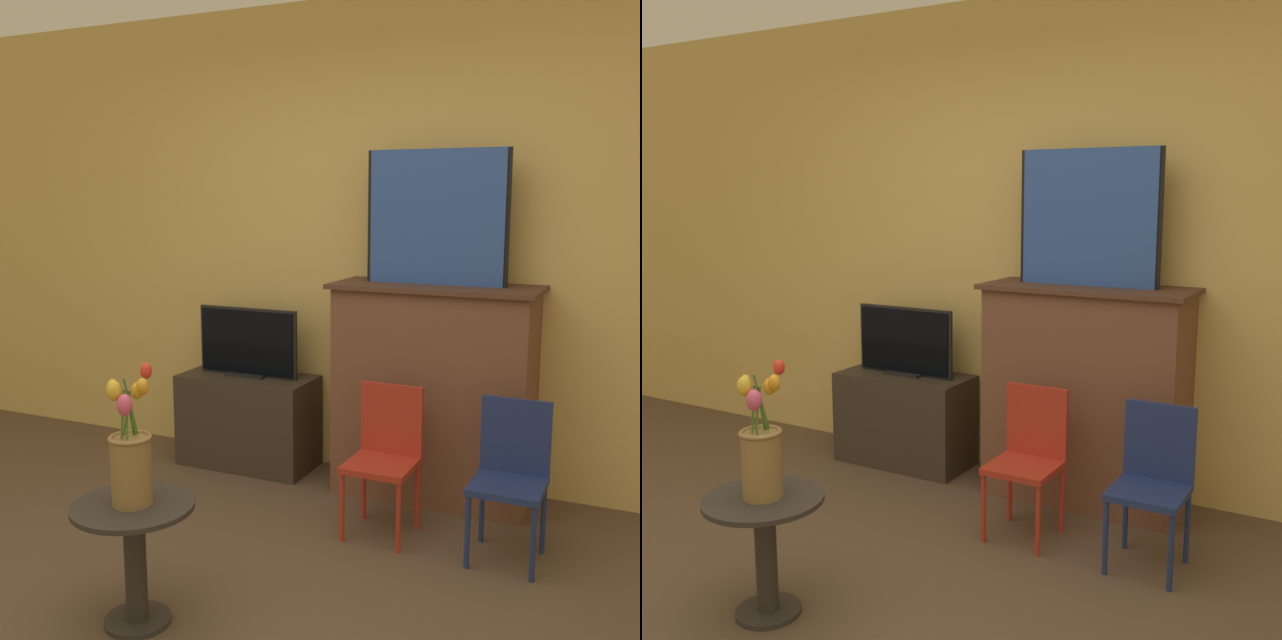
{
  "view_description": "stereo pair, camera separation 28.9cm",
  "coord_description": "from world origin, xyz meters",
  "views": [
    {
      "loc": [
        1.42,
        -1.89,
        1.62
      ],
      "look_at": [
        0.01,
        1.15,
        1.06
      ],
      "focal_mm": 42.0,
      "sensor_mm": 36.0,
      "label": 1
    },
    {
      "loc": [
        1.68,
        -1.76,
        1.62
      ],
      "look_at": [
        0.01,
        1.15,
        1.06
      ],
      "focal_mm": 42.0,
      "sensor_mm": 36.0,
      "label": 2
    }
  ],
  "objects": [
    {
      "name": "fireplace_mantel",
      "position": [
        0.34,
        1.89,
        0.59
      ],
      "size": [
        1.09,
        0.46,
        1.16
      ],
      "color": "brown",
      "rests_on": "ground"
    },
    {
      "name": "painting",
      "position": [
        0.33,
        1.89,
        1.51
      ],
      "size": [
        0.75,
        0.03,
        0.7
      ],
      "color": "black",
      "rests_on": "fireplace_mantel"
    },
    {
      "name": "wall_back",
      "position": [
        0.0,
        2.13,
        1.35
      ],
      "size": [
        8.0,
        0.06,
        2.7
      ],
      "color": "#E0BC66",
      "rests_on": "ground"
    },
    {
      "name": "vase_tulips",
      "position": [
        -0.33,
        0.21,
        0.66
      ],
      "size": [
        0.2,
        0.23,
        0.51
      ],
      "color": "olive",
      "rests_on": "side_table"
    },
    {
      "name": "tv_monitor",
      "position": [
        -0.81,
        1.89,
        0.75
      ],
      "size": [
        0.65,
        0.12,
        0.41
      ],
      "color": "black",
      "rests_on": "tv_stand"
    },
    {
      "name": "tv_stand",
      "position": [
        -0.81,
        1.88,
        0.28
      ],
      "size": [
        0.8,
        0.39,
        0.55
      ],
      "color": "#382D23",
      "rests_on": "ground"
    },
    {
      "name": "side_table",
      "position": [
        -0.32,
        0.21,
        0.32
      ],
      "size": [
        0.46,
        0.46,
        0.48
      ],
      "color": "#332D28",
      "rests_on": "ground"
    },
    {
      "name": "chair_red",
      "position": [
        0.26,
        1.37,
        0.41
      ],
      "size": [
        0.31,
        0.31,
        0.71
      ],
      "color": "#B22D1E",
      "rests_on": "ground"
    },
    {
      "name": "chair_blue",
      "position": [
        0.86,
        1.36,
        0.41
      ],
      "size": [
        0.31,
        0.31,
        0.71
      ],
      "color": "navy",
      "rests_on": "ground"
    }
  ]
}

